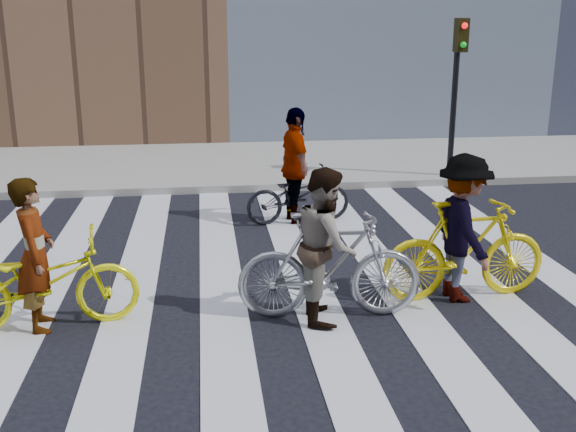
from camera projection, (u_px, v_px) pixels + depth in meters
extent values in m
plane|color=black|center=(266.00, 288.00, 8.53)|extent=(100.00, 100.00, 0.00)
cube|color=gray|center=(235.00, 164.00, 15.66)|extent=(100.00, 5.00, 0.15)
cube|color=silver|center=(41.00, 298.00, 8.19)|extent=(0.55, 10.00, 0.01)
cube|color=silver|center=(133.00, 293.00, 8.33)|extent=(0.55, 10.00, 0.01)
cube|color=silver|center=(222.00, 289.00, 8.46)|extent=(0.55, 10.00, 0.01)
cube|color=silver|center=(308.00, 285.00, 8.59)|extent=(0.55, 10.00, 0.01)
cube|color=silver|center=(392.00, 281.00, 8.73)|extent=(0.55, 10.00, 0.01)
cube|color=silver|center=(473.00, 277.00, 8.86)|extent=(0.55, 10.00, 0.01)
cube|color=silver|center=(552.00, 273.00, 9.00)|extent=(0.55, 10.00, 0.01)
cylinder|color=black|center=(454.00, 106.00, 13.77)|extent=(0.12, 0.12, 3.20)
cube|color=black|center=(461.00, 35.00, 13.24)|extent=(0.22, 0.28, 0.65)
sphere|color=red|center=(465.00, 26.00, 13.05)|extent=(0.12, 0.12, 0.12)
sphere|color=#0CCC26|center=(463.00, 45.00, 13.15)|extent=(0.12, 0.12, 0.12)
imported|color=#F9FC0E|center=(43.00, 282.00, 7.27)|extent=(2.10, 0.96, 1.06)
imported|color=#9D9FA6|center=(330.00, 266.00, 7.51)|extent=(2.10, 0.73, 1.24)
imported|color=yellow|center=(465.00, 250.00, 8.04)|extent=(2.08, 0.68, 1.23)
imported|color=black|center=(298.00, 195.00, 11.21)|extent=(1.85, 0.88, 0.93)
imported|color=slate|center=(35.00, 255.00, 7.18)|extent=(0.48, 0.66, 1.69)
imported|color=slate|center=(326.00, 245.00, 7.44)|extent=(0.72, 0.89, 1.74)
imported|color=slate|center=(463.00, 228.00, 7.96)|extent=(0.72, 1.18, 1.78)
imported|color=slate|center=(295.00, 166.00, 11.07)|extent=(0.63, 1.19, 1.93)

